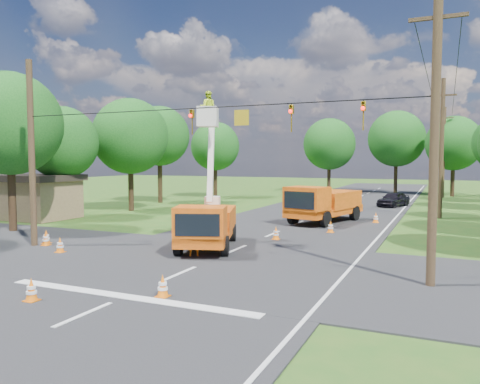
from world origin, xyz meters
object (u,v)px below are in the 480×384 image
at_px(traffic_cone_1, 163,286).
at_px(tree_left_c, 62,143).
at_px(bucket_truck, 207,216).
at_px(traffic_cone_4, 60,245).
at_px(tree_far_a, 329,144).
at_px(tree_far_b, 396,139).
at_px(second_truck, 323,203).
at_px(traffic_cone_2, 276,233).
at_px(distant_car, 393,199).
at_px(traffic_cone_7, 376,218).
at_px(pole_right_far, 444,152).
at_px(tree_left_e, 160,136).
at_px(pole_right_near, 435,133).
at_px(tree_far_c, 454,143).
at_px(tree_left_b, 10,124).
at_px(tree_left_f, 215,146).
at_px(traffic_cone_0, 31,290).
at_px(traffic_cone_5, 46,239).
at_px(pole_left, 32,154).
at_px(shed, 37,196).
at_px(tree_left_d, 130,136).
at_px(pole_right_mid, 442,147).
at_px(traffic_cone_3, 331,227).
at_px(traffic_cone_6, 46,237).
at_px(ground_worker, 194,236).

bearing_deg(traffic_cone_1, tree_left_c, 141.98).
distance_m(bucket_truck, traffic_cone_4, 6.79).
bearing_deg(tree_far_a, tree_far_b, 14.04).
distance_m(second_truck, traffic_cone_2, 7.66).
height_order(second_truck, distant_car, second_truck).
height_order(traffic_cone_7, pole_right_far, pole_right_far).
bearing_deg(tree_left_e, traffic_cone_2, -41.55).
bearing_deg(pole_right_near, tree_far_c, 88.64).
xyz_separation_m(tree_left_b, tree_left_f, (-0.30, 27.00, -0.62)).
height_order(traffic_cone_0, traffic_cone_5, same).
xyz_separation_m(pole_left, shed, (-8.50, 8.00, -2.88)).
relative_size(traffic_cone_0, tree_left_d, 0.08).
bearing_deg(traffic_cone_5, tree_left_e, 109.70).
bearing_deg(bucket_truck, pole_right_mid, 40.09).
xyz_separation_m(distant_car, tree_far_c, (4.92, 14.95, 5.38)).
bearing_deg(traffic_cone_1, second_truck, 88.90).
relative_size(traffic_cone_4, pole_right_far, 0.07).
bearing_deg(traffic_cone_2, tree_far_b, 86.65).
bearing_deg(pole_right_far, tree_far_b, 137.73).
bearing_deg(traffic_cone_3, traffic_cone_4, -132.76).
relative_size(traffic_cone_6, tree_far_b, 0.07).
bearing_deg(traffic_cone_1, bucket_truck, 108.08).
distance_m(traffic_cone_0, tree_left_f, 39.08).
bearing_deg(pole_left, tree_left_c, 127.87).
bearing_deg(tree_left_c, tree_far_a, 71.31).
bearing_deg(tree_far_b, traffic_cone_1, -92.28).
bearing_deg(tree_far_b, pole_right_mid, -77.59).
bearing_deg(tree_far_c, pole_right_mid, -92.60).
relative_size(traffic_cone_1, traffic_cone_6, 1.00).
bearing_deg(traffic_cone_0, tree_left_e, 116.81).
relative_size(bucket_truck, traffic_cone_6, 10.55).
relative_size(tree_left_d, tree_left_e, 0.98).
bearing_deg(traffic_cone_1, tree_far_b, 87.72).
relative_size(traffic_cone_0, pole_right_near, 0.07).
bearing_deg(pole_left, distant_car, 62.50).
relative_size(traffic_cone_7, pole_right_near, 0.07).
xyz_separation_m(traffic_cone_3, tree_left_d, (-17.84, 5.06, 5.77)).
relative_size(traffic_cone_2, traffic_cone_5, 1.00).
height_order(distant_car, tree_left_c, tree_left_c).
distance_m(traffic_cone_7, tree_left_c, 22.65).
distance_m(bucket_truck, traffic_cone_3, 8.39).
relative_size(traffic_cone_0, tree_far_c, 0.08).
xyz_separation_m(bucket_truck, traffic_cone_6, (-7.94, -2.20, -1.21)).
bearing_deg(second_truck, ground_worker, -86.27).
xyz_separation_m(tree_left_d, tree_left_e, (-1.80, 7.00, 0.37)).
relative_size(distant_car, traffic_cone_7, 5.66).
height_order(distant_car, tree_far_a, tree_far_a).
height_order(traffic_cone_1, traffic_cone_3, same).
bearing_deg(tree_left_c, traffic_cone_6, -49.58).
xyz_separation_m(second_truck, tree_far_a, (-6.38, 28.98, 4.88)).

